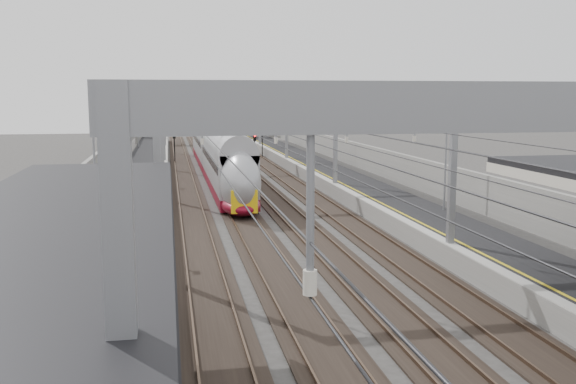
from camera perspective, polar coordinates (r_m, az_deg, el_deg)
name	(u,v)px	position (r m, az deg, el deg)	size (l,w,h in m)	color
platform_left	(141,189)	(49.47, -12.96, 0.23)	(4.00, 120.00, 1.00)	black
platform_right	(346,184)	(51.32, 5.18, 0.71)	(4.00, 120.00, 1.00)	black
tracks	(246,192)	(49.83, -3.72, -0.03)	(11.40, 140.00, 0.20)	black
overhead_line	(237,111)	(55.87, -4.60, 7.16)	(13.00, 140.00, 6.60)	gray
overbridge	(205,109)	(104.12, -7.40, 7.29)	(22.00, 2.20, 6.90)	gray
wall_left	(96,176)	(49.58, -16.70, 1.39)	(0.30, 120.00, 3.20)	gray
wall_right	(385,169)	(52.14, 8.58, 1.99)	(0.30, 120.00, 3.20)	gray
train	(217,156)	(59.23, -6.33, 3.18)	(2.53, 46.09, 4.01)	maroon
signal_green	(174,141)	(73.24, -10.07, 4.46)	(0.32, 0.32, 3.48)	black
signal_red_near	(255,144)	(68.66, -2.98, 4.32)	(0.32, 0.32, 3.48)	black
signal_red_far	(262,138)	(78.41, -2.31, 4.84)	(0.32, 0.32, 3.48)	black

